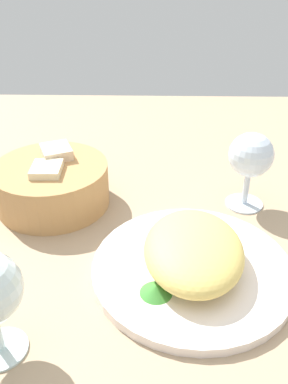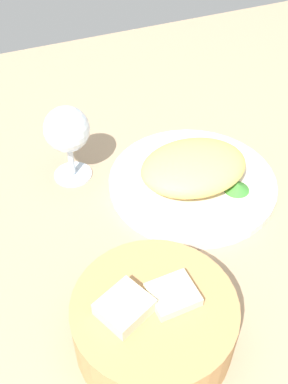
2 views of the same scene
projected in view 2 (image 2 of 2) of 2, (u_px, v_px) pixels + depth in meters
The scene contains 6 objects.
ground_plane at pixel (191, 239), 69.76cm from camera, with size 140.00×140.00×2.00cm, color tan.
plate at pixel (192, 182), 76.51cm from camera, with size 27.90×27.90×1.40cm, color white.
omelette at pixel (194, 167), 74.17cm from camera, with size 17.80×13.51×5.39cm, color #E4C665.
lettuce_garnish at pixel (237, 186), 73.75cm from camera, with size 4.23×4.23×1.35cm, color #3A8732.
bread_basket at pixel (153, 321), 54.07cm from camera, with size 19.42×19.42×9.24cm.
wine_glass_near at pixel (67, 132), 72.64cm from camera, with size 7.45×7.45×13.41cm.
Camera 2 is at (24.54, 39.02, 52.33)cm, focal length 42.72 mm.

